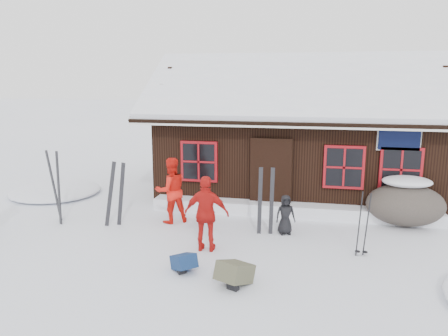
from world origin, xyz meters
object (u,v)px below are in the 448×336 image
at_px(ski_poles, 363,225).
at_px(backpack_blue, 184,265).
at_px(ski_pair_left, 116,195).
at_px(skier_orange_right, 207,214).
at_px(boulder, 405,203).
at_px(skier_crouched, 285,215).
at_px(backpack_olive, 235,276).
at_px(skier_orange_left, 171,190).

xyz_separation_m(ski_poles, backpack_blue, (-3.40, -1.49, -0.53)).
height_order(ski_pair_left, ski_poles, ski_pair_left).
height_order(skier_orange_right, backpack_blue, skier_orange_right).
bearing_deg(boulder, ski_pair_left, -167.87).
distance_m(skier_crouched, backpack_olive, 2.93).
relative_size(skier_orange_left, backpack_blue, 3.41).
bearing_deg(backpack_blue, backpack_olive, -60.63).
bearing_deg(boulder, backpack_olive, -131.24).
relative_size(skier_orange_right, backpack_blue, 3.32).
distance_m(skier_crouched, backpack_blue, 3.04).
relative_size(boulder, backpack_blue, 3.87).
height_order(skier_orange_right, ski_pair_left, skier_orange_right).
bearing_deg(skier_orange_left, skier_orange_right, 93.66).
bearing_deg(ski_pair_left, backpack_olive, -42.05).
bearing_deg(ski_pair_left, backpack_blue, -47.90).
distance_m(skier_orange_right, ski_pair_left, 2.82).
xyz_separation_m(skier_orange_right, backpack_olive, (0.87, -1.46, -0.65)).
xyz_separation_m(boulder, backpack_blue, (-4.64, -3.72, -0.43)).
bearing_deg(backpack_blue, ski_poles, -17.80).
distance_m(skier_orange_left, ski_poles, 4.72).
bearing_deg(skier_orange_right, skier_crouched, -141.76).
height_order(skier_orange_right, ski_poles, skier_orange_right).
distance_m(skier_crouched, ski_pair_left, 4.19).
bearing_deg(boulder, backpack_blue, -141.24).
distance_m(boulder, ski_pair_left, 7.22).
bearing_deg(backpack_olive, boulder, 73.63).
distance_m(backpack_blue, backpack_olive, 1.12).
xyz_separation_m(skier_crouched, backpack_blue, (-1.75, -2.46, -0.34)).
distance_m(skier_orange_left, ski_pair_left, 1.37).
bearing_deg(ski_pair_left, skier_orange_left, 17.30).
relative_size(skier_orange_left, skier_crouched, 1.77).
bearing_deg(skier_orange_left, skier_crouched, 139.08).
bearing_deg(skier_orange_left, backpack_blue, 77.40).
bearing_deg(backpack_blue, skier_orange_left, 71.44).
bearing_deg(skier_crouched, ski_pair_left, 164.89).
bearing_deg(skier_crouched, ski_poles, -49.15).
relative_size(ski_pair_left, backpack_blue, 3.41).
distance_m(skier_orange_right, ski_poles, 3.25).
bearing_deg(ski_pair_left, ski_poles, -12.54).
xyz_separation_m(skier_orange_left, ski_poles, (4.55, -1.25, -0.18)).
relative_size(skier_orange_right, skier_crouched, 1.72).
bearing_deg(ski_pair_left, boulder, 6.67).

